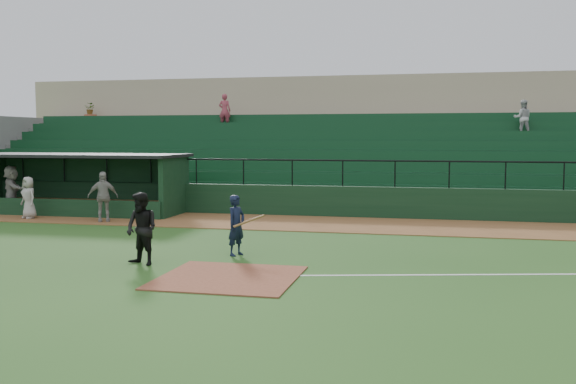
# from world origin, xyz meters

# --- Properties ---
(ground) EXTENTS (90.00, 90.00, 0.00)m
(ground) POSITION_xyz_m (0.00, 0.00, 0.00)
(ground) COLOR #254E19
(ground) RESTS_ON ground
(warning_track) EXTENTS (40.00, 4.00, 0.03)m
(warning_track) POSITION_xyz_m (0.00, 8.00, 0.01)
(warning_track) COLOR brown
(warning_track) RESTS_ON ground
(home_plate_dirt) EXTENTS (3.00, 3.00, 0.03)m
(home_plate_dirt) POSITION_xyz_m (0.00, -1.00, 0.01)
(home_plate_dirt) COLOR brown
(home_plate_dirt) RESTS_ON ground
(stadium_structure) EXTENTS (38.00, 13.08, 6.40)m
(stadium_structure) POSITION_xyz_m (-0.00, 16.46, 2.30)
(stadium_structure) COLOR black
(stadium_structure) RESTS_ON ground
(dugout) EXTENTS (8.90, 3.20, 2.42)m
(dugout) POSITION_xyz_m (-9.75, 9.56, 1.33)
(dugout) COLOR black
(dugout) RESTS_ON ground
(batter_at_plate) EXTENTS (1.09, 0.71, 1.60)m
(batter_at_plate) POSITION_xyz_m (-0.63, 1.62, 0.80)
(batter_at_plate) COLOR black
(batter_at_plate) RESTS_ON ground
(umpire) EXTENTS (1.05, 0.94, 1.77)m
(umpire) POSITION_xyz_m (-2.50, -0.08, 0.89)
(umpire) COLOR black
(umpire) RESTS_ON ground
(dugout_player_a) EXTENTS (1.15, 0.93, 1.83)m
(dugout_player_a) POSITION_xyz_m (-7.31, 6.75, 0.94)
(dugout_player_a) COLOR #9A9590
(dugout_player_a) RESTS_ON warning_track
(dugout_player_b) EXTENTS (0.91, 0.79, 1.58)m
(dugout_player_b) POSITION_xyz_m (-10.50, 6.96, 0.82)
(dugout_player_b) COLOR #ADA7A1
(dugout_player_b) RESTS_ON warning_track
(dugout_player_c) EXTENTS (1.67, 1.65, 1.92)m
(dugout_player_c) POSITION_xyz_m (-12.27, 8.38, 0.99)
(dugout_player_c) COLOR #A6A19B
(dugout_player_c) RESTS_ON warning_track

